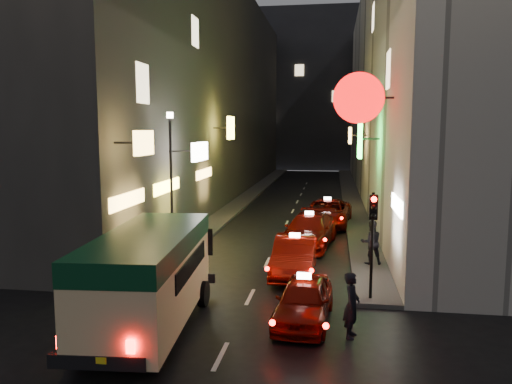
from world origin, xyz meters
The scene contains 14 objects.
building_left centered at (-8.00, 33.99, 9.00)m, with size 7.60×52.00×18.00m.
building_right centered at (8.00, 33.99, 9.00)m, with size 8.35×52.00×18.00m.
building_far centered at (0.00, 66.00, 11.00)m, with size 30.00×10.00×22.00m, color #2F2F34.
sidewalk_left centered at (-4.25, 34.00, 0.07)m, with size 1.50×52.00×0.15m, color #454240.
sidewalk_right centered at (4.25, 34.00, 0.07)m, with size 1.50×52.00×0.15m, color #454240.
minibus centered at (-2.35, 5.36, 1.78)m, with size 2.79×6.70×2.81m.
taxi_near centered at (1.93, 6.61, 0.76)m, with size 2.31×4.91×1.69m.
taxi_second centered at (1.28, 11.41, 0.86)m, with size 2.26×5.44×1.89m.
taxi_third centered at (1.62, 16.21, 0.91)m, with size 3.15×5.98×1.98m.
taxi_far centered at (2.43, 21.65, 0.89)m, with size 2.84×5.80×1.95m.
pedestrian_crossing centered at (3.28, 5.70, 1.03)m, with size 0.68×0.44×2.06m, color black.
pedestrian_sidewalk centered at (4.31, 12.88, 1.17)m, with size 0.77×0.48×2.04m, color black.
traffic_light centered at (4.00, 8.47, 2.69)m, with size 0.26×0.43×3.50m.
lamp_post centered at (-4.20, 13.00, 3.72)m, with size 0.28×0.28×6.22m.
Camera 1 is at (2.70, -7.62, 5.67)m, focal length 35.00 mm.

